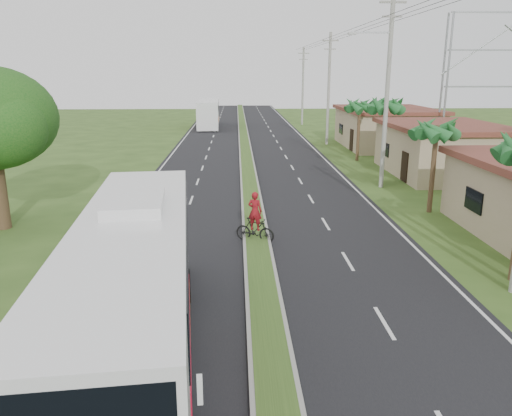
{
  "coord_description": "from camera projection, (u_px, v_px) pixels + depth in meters",
  "views": [
    {
      "loc": [
        -0.83,
        -13.22,
        7.21
      ],
      "look_at": [
        -0.06,
        6.57,
        1.8
      ],
      "focal_mm": 35.0,
      "sensor_mm": 36.0,
      "label": 1
    }
  ],
  "objects": [
    {
      "name": "lane_edge_left",
      "position": [
        150.0,
        182.0,
        33.7
      ],
      "size": [
        0.12,
        160.0,
        0.01
      ],
      "primitive_type": "cube",
      "color": "silver",
      "rests_on": "ground"
    },
    {
      "name": "billboard_lattice",
      "position": [
        503.0,
        77.0,
        42.63
      ],
      "size": [
        10.18,
        1.18,
        12.07
      ],
      "color": "gray",
      "rests_on": "ground"
    },
    {
      "name": "utility_pole_d",
      "position": [
        303.0,
        85.0,
        69.48
      ],
      "size": [
        1.6,
        0.28,
        10.5
      ],
      "color": "gray",
      "rests_on": "ground"
    },
    {
      "name": "utility_pole_b",
      "position": [
        387.0,
        88.0,
        30.7
      ],
      "size": [
        3.2,
        0.28,
        12.0
      ],
      "color": "gray",
      "rests_on": "ground"
    },
    {
      "name": "palm_verge_b",
      "position": [
        437.0,
        130.0,
        25.45
      ],
      "size": [
        2.4,
        2.4,
        5.05
      ],
      "color": "#473321",
      "rests_on": "ground"
    },
    {
      "name": "coach_bus_far",
      "position": [
        209.0,
        112.0,
        66.98
      ],
      "size": [
        2.96,
        12.37,
        3.59
      ],
      "rotation": [
        0.0,
        0.0,
        0.02
      ],
      "color": "white",
      "rests_on": "ground"
    },
    {
      "name": "palm_verge_c",
      "position": [
        386.0,
        106.0,
        31.97
      ],
      "size": [
        2.4,
        2.4,
        5.85
      ],
      "color": "#473321",
      "rests_on": "ground"
    },
    {
      "name": "palm_verge_d",
      "position": [
        360.0,
        106.0,
        40.82
      ],
      "size": [
        2.4,
        2.4,
        5.25
      ],
      "color": "#473321",
      "rests_on": "ground"
    },
    {
      "name": "shop_far",
      "position": [
        386.0,
        127.0,
        49.4
      ],
      "size": [
        8.6,
        11.6,
        3.82
      ],
      "color": "tan",
      "rests_on": "ground"
    },
    {
      "name": "median_strip",
      "position": [
        249.0,
        180.0,
        33.93
      ],
      "size": [
        1.2,
        160.0,
        0.18
      ],
      "color": "gray",
      "rests_on": "ground"
    },
    {
      "name": "coach_bus_main",
      "position": [
        134.0,
        280.0,
        12.33
      ],
      "size": [
        3.83,
        12.76,
        4.06
      ],
      "rotation": [
        0.0,
        0.0,
        0.1
      ],
      "color": "white",
      "rests_on": "ground"
    },
    {
      "name": "road_asphalt",
      "position": [
        249.0,
        181.0,
        33.95
      ],
      "size": [
        14.0,
        160.0,
        0.02
      ],
      "primitive_type": "cube",
      "color": "black",
      "rests_on": "ground"
    },
    {
      "name": "utility_pole_c",
      "position": [
        329.0,
        88.0,
        50.13
      ],
      "size": [
        1.6,
        0.28,
        11.0
      ],
      "color": "gray",
      "rests_on": "ground"
    },
    {
      "name": "motorcyclist",
      "position": [
        255.0,
        224.0,
        21.7
      ],
      "size": [
        1.83,
        1.16,
        2.27
      ],
      "rotation": [
        0.0,
        0.0,
        -0.41
      ],
      "color": "black",
      "rests_on": "ground"
    },
    {
      "name": "lane_edge_right",
      "position": [
        347.0,
        181.0,
        34.21
      ],
      "size": [
        0.12,
        160.0,
        0.01
      ],
      "primitive_type": "cube",
      "color": "silver",
      "rests_on": "ground"
    },
    {
      "name": "ground",
      "position": [
        267.0,
        326.0,
        14.68
      ],
      "size": [
        180.0,
        180.0,
        0.0
      ],
      "primitive_type": "plane",
      "color": "#314C1B",
      "rests_on": "ground"
    },
    {
      "name": "shop_mid",
      "position": [
        442.0,
        149.0,
        35.92
      ],
      "size": [
        7.6,
        10.6,
        3.67
      ],
      "color": "tan",
      "rests_on": "ground"
    }
  ]
}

